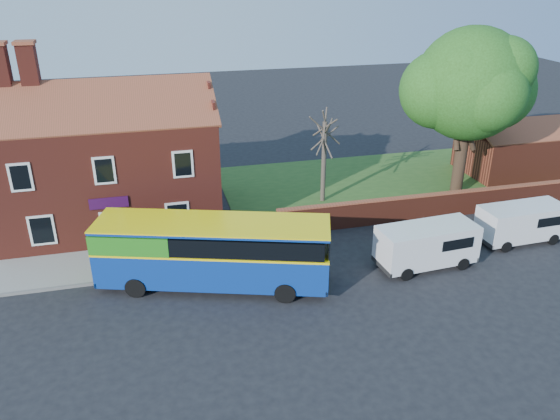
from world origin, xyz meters
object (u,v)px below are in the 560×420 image
object	(u,v)px
bus	(206,250)
van_far	(522,222)
van_near	(427,244)
large_tree	(470,87)

from	to	relation	value
bus	van_far	distance (m)	17.61
bus	van_near	size ratio (longest dim) A/B	2.17
large_tree	van_far	bearing A→B (deg)	-92.90
van_near	van_far	world-z (taller)	van_near
bus	large_tree	size ratio (longest dim) A/B	1.03
bus	van_far	size ratio (longest dim) A/B	2.31
van_near	van_far	distance (m)	6.59
bus	large_tree	xyz separation A→B (m)	(17.97, 7.71, 5.27)
van_near	van_far	bearing A→B (deg)	6.69
van_near	van_far	xyz separation A→B (m)	(6.47, 1.24, -0.07)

